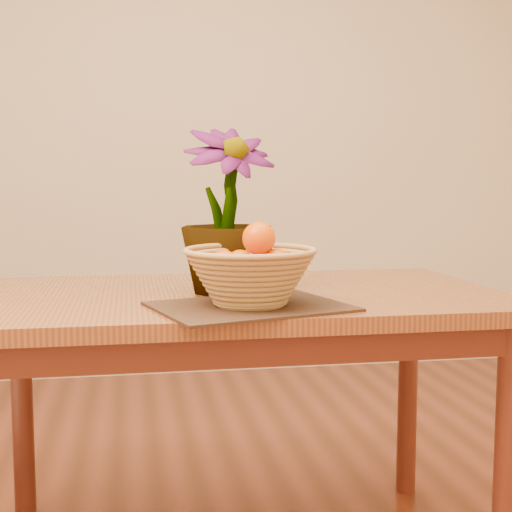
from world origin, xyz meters
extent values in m
cube|color=beige|center=(0.00, 2.25, 1.35)|extent=(4.00, 0.02, 2.70)
cube|color=brown|center=(0.00, 0.30, 0.73)|extent=(1.40, 0.80, 0.04)
cube|color=#4E1F12|center=(0.00, 0.30, 0.67)|extent=(1.28, 0.68, 0.08)
cylinder|color=#4E1F12|center=(0.62, -0.02, 0.35)|extent=(0.06, 0.06, 0.71)
cylinder|color=#4E1F12|center=(-0.62, 0.62, 0.35)|extent=(0.06, 0.06, 0.71)
cylinder|color=#4E1F12|center=(0.62, 0.62, 0.35)|extent=(0.06, 0.06, 0.71)
cube|color=#392314|center=(-0.01, 0.05, 0.75)|extent=(0.51, 0.43, 0.01)
cylinder|color=#AB8147|center=(-0.01, 0.05, 0.76)|extent=(0.16, 0.16, 0.01)
sphere|color=#D54303|center=(-0.01, 0.05, 0.84)|extent=(0.07, 0.07, 0.07)
sphere|color=#D54303|center=(0.05, 0.07, 0.85)|extent=(0.08, 0.08, 0.08)
sphere|color=#D54303|center=(-0.02, 0.12, 0.85)|extent=(0.07, 0.07, 0.07)
sphere|color=#D54303|center=(-0.08, 0.04, 0.85)|extent=(0.08, 0.08, 0.08)
sphere|color=#D54303|center=(0.00, -0.01, 0.85)|extent=(0.07, 0.07, 0.07)
sphere|color=#D54303|center=(0.01, 0.07, 0.91)|extent=(0.08, 0.08, 0.08)
imported|color=#144012|center=(-0.03, 0.29, 0.97)|extent=(0.30, 0.30, 0.44)
camera|label=1|loc=(-0.29, -1.58, 1.05)|focal=50.00mm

